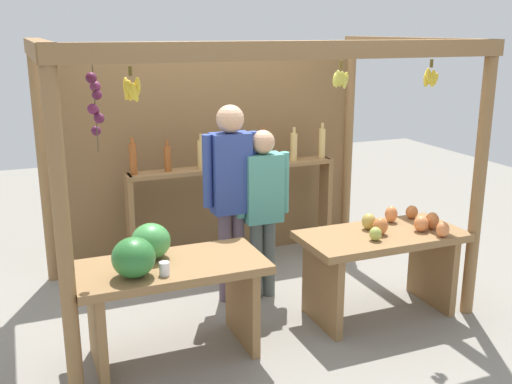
# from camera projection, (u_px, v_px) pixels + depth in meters

# --- Properties ---
(ground_plane) EXTENTS (12.00, 12.00, 0.00)m
(ground_plane) POSITION_uv_depth(u_px,v_px,m) (248.00, 294.00, 5.31)
(ground_plane) COLOR gray
(ground_plane) RESTS_ON ground
(market_stall) EXTENTS (3.26, 2.11, 2.20)m
(market_stall) POSITION_uv_depth(u_px,v_px,m) (228.00, 141.00, 5.37)
(market_stall) COLOR olive
(market_stall) RESTS_ON ground
(fruit_counter_left) EXTENTS (1.32, 0.65, 0.97)m
(fruit_counter_left) POSITION_uv_depth(u_px,v_px,m) (163.00, 278.00, 4.14)
(fruit_counter_left) COLOR olive
(fruit_counter_left) RESTS_ON ground
(fruit_counter_right) EXTENTS (1.32, 0.65, 0.85)m
(fruit_counter_right) POSITION_uv_depth(u_px,v_px,m) (383.00, 252.00, 4.82)
(fruit_counter_right) COLOR olive
(fruit_counter_right) RESTS_ON ground
(bottle_shelf_unit) EXTENTS (2.09, 0.22, 1.36)m
(bottle_shelf_unit) POSITION_uv_depth(u_px,v_px,m) (234.00, 185.00, 5.82)
(bottle_shelf_unit) COLOR olive
(bottle_shelf_unit) RESTS_ON ground
(vendor_man) EXTENTS (0.48, 0.23, 1.69)m
(vendor_man) POSITION_uv_depth(u_px,v_px,m) (231.00, 185.00, 4.95)
(vendor_man) COLOR #584856
(vendor_man) RESTS_ON ground
(vendor_woman) EXTENTS (0.48, 0.20, 1.47)m
(vendor_woman) POSITION_uv_depth(u_px,v_px,m) (263.00, 201.00, 5.05)
(vendor_woman) COLOR #515B59
(vendor_woman) RESTS_ON ground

